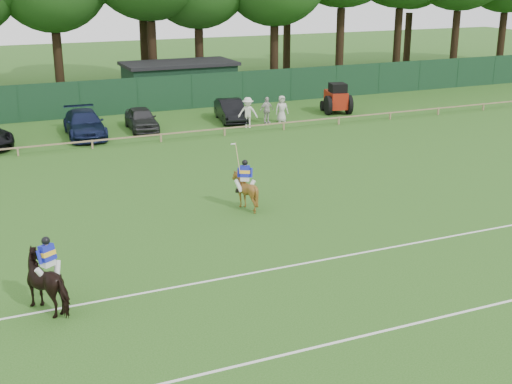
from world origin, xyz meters
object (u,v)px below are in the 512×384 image
spectator_mid (267,110)px  tractor (336,99)px  horse_chestnut (245,191)px  spectator_right (282,109)px  hatch_grey (141,119)px  utility_shed (179,82)px  sedan_navy (84,124)px  estate_black (231,110)px  spectator_left (248,113)px  horse_dark (50,282)px

spectator_mid → tractor: size_ratio=0.61×
horse_chestnut → spectator_mid: spectator_mid is taller
spectator_mid → spectator_right: bearing=-14.1°
spectator_mid → tractor: 6.04m
hatch_grey → utility_shed: size_ratio=0.50×
sedan_navy → estate_black: 9.74m
hatch_grey → spectator_right: size_ratio=2.34×
sedan_navy → tractor: bearing=3.3°
hatch_grey → spectator_right: (9.07, -1.51, 0.18)m
estate_black → utility_shed: bearing=106.3°
horse_chestnut → spectator_mid: bearing=-88.9°
estate_black → tractor: size_ratio=1.54×
utility_shed → spectator_left: bearing=-83.5°
sedan_navy → horse_dark: bearing=-100.0°
spectator_left → spectator_mid: spectator_left is taller
sedan_navy → estate_black: bearing=6.2°
sedan_navy → hatch_grey: 3.63m
sedan_navy → estate_black: sedan_navy is taller
estate_black → spectator_right: bearing=-19.9°
spectator_mid → hatch_grey: bearing=162.7°
tractor → horse_dark: bearing=-122.7°
spectator_mid → tractor: bearing=3.5°
horse_dark → spectator_right: 27.46m
hatch_grey → spectator_right: spectator_right is taller
horse_dark → estate_black: horse_dark is taller
hatch_grey → horse_dark: bearing=-107.3°
horse_dark → horse_chestnut: 10.62m
horse_dark → horse_chestnut: horse_dark is taller
estate_black → sedan_navy: bearing=-166.6°
spectator_mid → horse_dark: bearing=-135.7°
hatch_grey → estate_black: (6.12, 0.19, 0.01)m
utility_shed → tractor: (8.75, -8.64, -0.53)m
horse_chestnut → hatch_grey: size_ratio=0.37×
spectator_left → tractor: tractor is taller
horse_chestnut → utility_shed: bearing=-72.8°
sedan_navy → utility_shed: (8.81, 8.78, 0.76)m
estate_black → spectator_right: 3.41m
sedan_navy → utility_shed: bearing=47.7°
sedan_navy → spectator_mid: (11.63, -1.00, 0.10)m
utility_shed → tractor: 12.31m
sedan_navy → horse_chestnut: bearing=-74.2°
estate_black → tractor: tractor is taller
spectator_left → spectator_right: spectator_left is taller
sedan_navy → tractor: 17.56m
horse_dark → estate_black: bearing=-154.7°
estate_black → spectator_mid: 2.48m
utility_shed → tractor: size_ratio=2.95×
sedan_navy → spectator_left: size_ratio=2.74×
tractor → spectator_right: bearing=-152.7°
sedan_navy → utility_shed: size_ratio=0.63×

